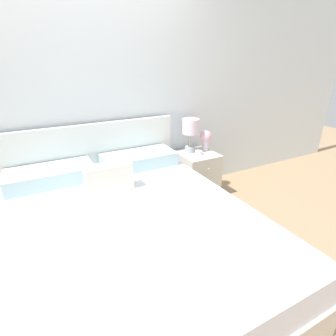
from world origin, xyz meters
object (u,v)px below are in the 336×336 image
object	(u,v)px
nightstand	(197,174)
flower_vase	(206,138)
table_lamp	(191,129)
bed	(126,237)
teacup	(199,153)

from	to	relation	value
nightstand	flower_vase	world-z (taller)	flower_vase
flower_vase	nightstand	bearing A→B (deg)	-159.17
nightstand	table_lamp	size ratio (longest dim) A/B	1.34
bed	teacup	xyz separation A→B (m)	(1.16, 0.72, 0.28)
table_lamp	flower_vase	size ratio (longest dim) A/B	1.62
nightstand	flower_vase	size ratio (longest dim) A/B	2.18
bed	nightstand	world-z (taller)	bed
teacup	bed	bearing A→B (deg)	-147.97
nightstand	teacup	size ratio (longest dim) A/B	4.05
nightstand	flower_vase	bearing A→B (deg)	20.83
flower_vase	teacup	xyz separation A→B (m)	(-0.17, -0.11, -0.13)
nightstand	flower_vase	xyz separation A→B (m)	(0.14, 0.05, 0.42)
bed	teacup	distance (m)	1.39
table_lamp	nightstand	bearing A→B (deg)	-60.18
nightstand	teacup	world-z (taller)	teacup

